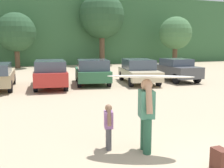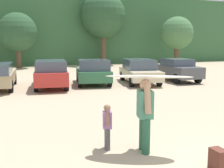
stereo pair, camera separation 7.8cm
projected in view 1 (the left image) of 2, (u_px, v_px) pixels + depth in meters
name	position (u px, v px, depth m)	size (l,w,h in m)	color
hillside_ridge	(39.00, 31.00, 36.34)	(108.00, 12.00, 8.26)	#38663D
tree_ridge_back	(16.00, 32.00, 27.65)	(3.90, 3.90, 5.57)	brown
tree_right	(102.00, 16.00, 31.61)	(5.16, 5.16, 8.21)	brown
tree_far_right	(176.00, 33.00, 32.40)	(3.80, 3.80, 5.60)	brown
parked_car_red	(50.00, 73.00, 16.00)	(2.31, 4.88, 1.59)	#B72D28
parked_car_forest_green	(92.00, 72.00, 17.16)	(2.63, 4.22, 1.56)	#2D6642
parked_car_champagne	(139.00, 71.00, 17.79)	(2.68, 4.68, 1.52)	beige
parked_car_dark_gray	(176.00, 69.00, 18.74)	(1.89, 3.97, 1.51)	#4C4F54
person_adult	(146.00, 111.00, 6.47)	(0.41, 0.81, 1.74)	#26593F
person_child	(109.00, 124.00, 6.67)	(0.26, 0.56, 1.11)	#4C4C51
surfboard_white	(150.00, 77.00, 6.33)	(2.05, 1.37, 0.15)	white
backpack_dropped	(220.00, 160.00, 5.61)	(0.24, 0.34, 0.45)	#592D23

